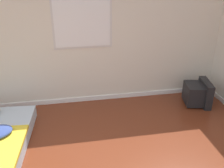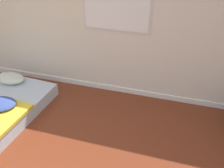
% 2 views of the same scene
% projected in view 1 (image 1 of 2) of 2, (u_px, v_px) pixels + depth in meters
% --- Properties ---
extents(wall_back, '(8.38, 0.08, 2.60)m').
position_uv_depth(wall_back, '(69.00, 39.00, 4.58)').
color(wall_back, silver).
rests_on(wall_back, ground_plane).
extents(crt_tv, '(0.54, 0.59, 0.49)m').
position_uv_depth(crt_tv, '(198.00, 93.00, 4.93)').
color(crt_tv, black).
rests_on(crt_tv, ground_plane).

